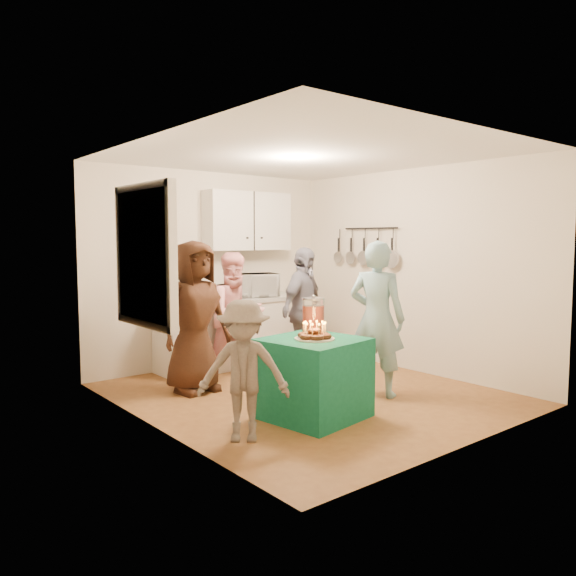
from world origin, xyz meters
TOP-DOWN VIEW (x-y plane):
  - floor at (0.00, 0.00)m, footprint 4.00×4.00m
  - ceiling at (0.00, 0.00)m, footprint 4.00×4.00m
  - back_wall at (0.00, 2.00)m, footprint 3.60×3.60m
  - left_wall at (-1.80, 0.00)m, footprint 4.00×4.00m
  - right_wall at (1.80, 0.00)m, footprint 4.00×4.00m
  - window_night at (-1.77, 0.30)m, footprint 0.04×1.00m
  - counter at (0.20, 1.70)m, footprint 2.20×0.58m
  - countertop at (0.20, 1.70)m, footprint 2.24×0.62m
  - upper_cabinet at (0.50, 1.85)m, footprint 1.30×0.30m
  - pot_rack at (1.72, 0.70)m, footprint 0.12×1.00m
  - microwave at (0.52, 1.70)m, footprint 0.66×0.53m
  - party_table at (-0.49, -0.63)m, footprint 0.97×0.97m
  - donut_cake at (-0.51, -0.67)m, footprint 0.38×0.38m
  - punch_jar at (-0.28, -0.40)m, footprint 0.22×0.22m
  - man_birthday at (0.55, -0.50)m, footprint 0.62×0.73m
  - woman_back_left at (-0.91, 0.88)m, footprint 0.85×0.58m
  - woman_back_center at (-0.20, 1.11)m, footprint 0.82×0.67m
  - woman_back_right at (0.63, 0.81)m, footprint 1.02×0.71m
  - child_near_left at (-1.36, -0.73)m, footprint 0.88×0.84m

SIDE VIEW (x-z plane):
  - floor at x=0.00m, z-range 0.00..0.00m
  - party_table at x=-0.49m, z-range 0.00..0.76m
  - counter at x=0.20m, z-range 0.00..0.86m
  - child_near_left at x=-1.36m, z-range 0.00..1.20m
  - woman_back_center at x=-0.20m, z-range 0.00..1.54m
  - woman_back_right at x=0.63m, z-range 0.00..1.60m
  - man_birthday at x=0.55m, z-range 0.00..1.69m
  - woman_back_left at x=-0.91m, z-range 0.00..1.69m
  - donut_cake at x=-0.51m, z-range 0.76..0.94m
  - countertop at x=0.20m, z-range 0.86..0.91m
  - punch_jar at x=-0.28m, z-range 0.76..1.10m
  - microwave at x=0.52m, z-range 0.91..1.23m
  - back_wall at x=0.00m, z-range 1.30..1.30m
  - left_wall at x=-1.80m, z-range 1.30..1.30m
  - right_wall at x=1.80m, z-range 1.30..1.30m
  - window_night at x=-1.77m, z-range 0.95..2.15m
  - pot_rack at x=1.72m, z-range 1.30..1.90m
  - upper_cabinet at x=0.50m, z-range 1.55..2.35m
  - ceiling at x=0.00m, z-range 2.60..2.60m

